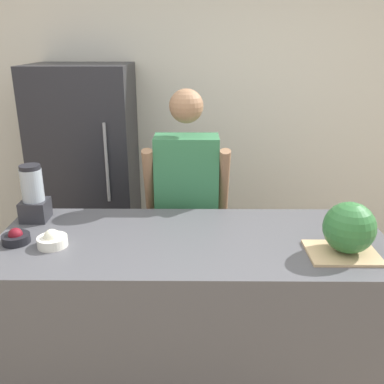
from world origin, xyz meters
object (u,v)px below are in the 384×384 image
object	(u,v)px
person	(187,210)
watermelon	(349,228)
bowl_cream	(52,240)
refrigerator	(88,172)
bowl_cherries	(16,238)
blender	(33,196)

from	to	relation	value
person	watermelon	world-z (taller)	person
watermelon	bowl_cream	distance (m)	1.49
refrigerator	person	size ratio (longest dim) A/B	1.06
person	bowl_cherries	world-z (taller)	person
watermelon	blender	xyz separation A→B (m)	(-1.68, 0.41, 0.01)
person	bowl_cream	size ratio (longest dim) A/B	10.84
person	blender	distance (m)	0.98
bowl_cherries	blender	xyz separation A→B (m)	(-0.00, 0.30, 0.12)
refrigerator	bowl_cherries	size ratio (longest dim) A/B	12.28
refrigerator	watermelon	xyz separation A→B (m)	(1.66, -1.54, 0.20)
bowl_cherries	person	bearing A→B (deg)	37.73
person	blender	xyz separation A→B (m)	(-0.88, -0.37, 0.24)
refrigerator	watermelon	distance (m)	2.27
watermelon	bowl_cherries	distance (m)	1.69
bowl_cream	blender	distance (m)	0.41
person	watermelon	distance (m)	1.15
refrigerator	watermelon	world-z (taller)	refrigerator
watermelon	blender	distance (m)	1.73
person	bowl_cream	distance (m)	0.99
refrigerator	bowl_cream	distance (m)	1.49
person	bowl_cherries	size ratio (longest dim) A/B	11.57
bowl_cherries	watermelon	bearing A→B (deg)	-3.50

